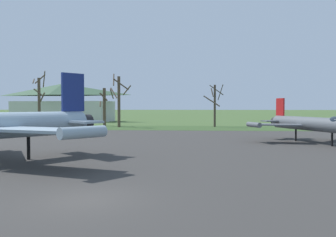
# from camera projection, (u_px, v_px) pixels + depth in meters

# --- Properties ---
(ground_plane) EXTENTS (600.00, 600.00, 0.00)m
(ground_plane) POSITION_uv_depth(u_px,v_px,m) (87.00, 201.00, 13.94)
(ground_plane) COLOR #425B2D
(asphalt_apron) EXTENTS (94.01, 48.51, 0.05)m
(asphalt_apron) POSITION_uv_depth(u_px,v_px,m) (142.00, 152.00, 28.44)
(asphalt_apron) COLOR #383533
(asphalt_apron) RESTS_ON ground
(grass_verge_strip) EXTENTS (154.01, 12.00, 0.06)m
(grass_verge_strip) POSITION_uv_depth(u_px,v_px,m) (169.00, 128.00, 58.59)
(grass_verge_strip) COLOR #344E25
(grass_verge_strip) RESTS_ON ground
(jet_fighter_front_right) EXTENTS (10.94, 13.80, 4.58)m
(jet_fighter_front_right) POSITION_uv_depth(u_px,v_px,m) (315.00, 124.00, 34.27)
(jet_fighter_front_right) COLOR #565B60
(jet_fighter_front_right) RESTS_ON ground
(bare_tree_far_left) EXTENTS (2.59, 2.55, 9.92)m
(bare_tree_far_left) POSITION_uv_depth(u_px,v_px,m) (39.00, 99.00, 63.13)
(bare_tree_far_left) COLOR brown
(bare_tree_far_left) RESTS_ON ground
(bare_tree_left_of_center) EXTENTS (2.56, 2.89, 6.94)m
(bare_tree_left_of_center) POSITION_uv_depth(u_px,v_px,m) (105.00, 106.00, 64.18)
(bare_tree_left_of_center) COLOR brown
(bare_tree_left_of_center) RESTS_ON ground
(bare_tree_center) EXTENTS (3.75, 4.10, 9.28)m
(bare_tree_center) POSITION_uv_depth(u_px,v_px,m) (119.00, 99.00, 60.53)
(bare_tree_center) COLOR brown
(bare_tree_center) RESTS_ON ground
(bare_tree_right_of_center) EXTENTS (3.47, 3.46, 7.40)m
(bare_tree_right_of_center) POSITION_uv_depth(u_px,v_px,m) (215.00, 104.00, 61.24)
(bare_tree_right_of_center) COLOR #42382D
(bare_tree_right_of_center) RESTS_ON ground
(visitor_building) EXTENTS (25.68, 12.33, 9.01)m
(visitor_building) POSITION_uv_depth(u_px,v_px,m) (63.00, 103.00, 84.83)
(visitor_building) COLOR beige
(visitor_building) RESTS_ON ground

